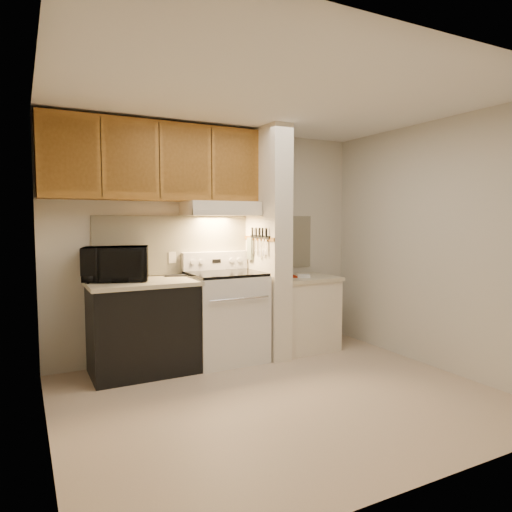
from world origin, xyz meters
TOP-DOWN VIEW (x-y plane):
  - floor at (0.00, 0.00)m, footprint 3.60×3.60m
  - ceiling at (0.00, 0.00)m, footprint 3.60×3.60m
  - wall_back at (0.00, 1.50)m, footprint 3.60×2.50m
  - wall_left at (-1.80, 0.00)m, footprint 0.02×3.00m
  - wall_right at (1.80, 0.00)m, footprint 0.02×3.00m
  - backsplash at (0.00, 1.49)m, footprint 2.60×0.02m
  - range_body at (0.00, 1.16)m, footprint 0.76×0.65m
  - oven_window at (0.00, 0.84)m, footprint 0.50×0.01m
  - oven_handle at (0.00, 0.80)m, footprint 0.65×0.02m
  - cooktop at (0.00, 1.16)m, footprint 0.74×0.64m
  - range_backguard at (0.00, 1.44)m, footprint 0.76×0.08m
  - range_display at (0.00, 1.40)m, footprint 0.10×0.01m
  - range_knob_left_outer at (-0.28, 1.40)m, footprint 0.05×0.02m
  - range_knob_left_inner at (-0.18, 1.40)m, footprint 0.05×0.02m
  - range_knob_right_inner at (0.18, 1.40)m, footprint 0.05×0.02m
  - range_knob_right_outer at (0.28, 1.40)m, footprint 0.05×0.02m
  - dishwasher_front at (-0.88, 1.17)m, footprint 1.00×0.63m
  - left_countertop at (-0.88, 1.17)m, footprint 1.04×0.67m
  - spoon_rest at (-0.48, 1.36)m, footprint 0.24×0.14m
  - teal_jar at (-1.12, 1.39)m, footprint 0.12×0.12m
  - outlet at (-0.48, 1.48)m, footprint 0.08×0.01m
  - microwave at (-1.10, 1.31)m, footprint 0.69×0.56m
  - partition_pillar at (0.51, 1.15)m, footprint 0.22×0.70m
  - pillar_trim at (0.39, 1.15)m, footprint 0.01×0.70m
  - knife_strip at (0.39, 1.10)m, footprint 0.02×0.42m
  - knife_blade_a at (0.38, 0.95)m, footprint 0.01×0.03m
  - knife_handle_a at (0.38, 0.94)m, footprint 0.02×0.02m
  - knife_blade_b at (0.38, 1.01)m, footprint 0.01×0.04m
  - knife_handle_b at (0.38, 1.02)m, footprint 0.02×0.02m
  - knife_blade_c at (0.38, 1.09)m, footprint 0.01×0.04m
  - knife_handle_c at (0.38, 1.09)m, footprint 0.02×0.02m
  - knife_blade_d at (0.38, 1.18)m, footprint 0.01×0.04m
  - knife_handle_d at (0.38, 1.17)m, footprint 0.02×0.02m
  - knife_blade_e at (0.38, 1.27)m, footprint 0.01×0.04m
  - knife_handle_e at (0.38, 1.26)m, footprint 0.02×0.02m
  - oven_mitt at (0.38, 1.32)m, footprint 0.03×0.10m
  - right_cab_base at (0.97, 1.15)m, footprint 0.70×0.60m
  - right_countertop at (0.97, 1.15)m, footprint 0.74×0.64m
  - red_folder at (0.79, 1.25)m, footprint 0.31×0.38m
  - white_box at (0.92, 1.05)m, footprint 0.17×0.14m
  - range_hood at (0.00, 1.28)m, footprint 0.78×0.44m
  - hood_lip at (0.00, 1.07)m, footprint 0.78×0.04m
  - upper_cabinets at (-0.69, 1.32)m, footprint 2.18×0.33m
  - cab_door_a at (-1.51, 1.17)m, footprint 0.46×0.01m
  - cab_gap_a at (-1.23, 1.16)m, footprint 0.01×0.01m
  - cab_door_b at (-0.96, 1.17)m, footprint 0.46×0.01m
  - cab_gap_b at (-0.69, 1.16)m, footprint 0.01×0.01m
  - cab_door_c at (-0.42, 1.17)m, footprint 0.46×0.01m
  - cab_gap_c at (-0.14, 1.16)m, footprint 0.01×0.01m
  - cab_door_d at (0.13, 1.17)m, footprint 0.46×0.01m

SIDE VIEW (x-z plane):
  - floor at x=0.00m, z-range 0.00..0.00m
  - right_cab_base at x=0.97m, z-range 0.00..0.81m
  - dishwasher_front at x=-0.88m, z-range 0.00..0.87m
  - range_body at x=0.00m, z-range 0.00..0.92m
  - oven_window at x=0.00m, z-range 0.35..0.65m
  - oven_handle at x=0.00m, z-range 0.71..0.73m
  - right_countertop at x=0.97m, z-range 0.81..0.85m
  - red_folder at x=0.79m, z-range 0.85..0.86m
  - white_box at x=0.92m, z-range 0.85..0.89m
  - left_countertop at x=-0.88m, z-range 0.87..0.91m
  - spoon_rest at x=-0.48m, z-range 0.91..0.93m
  - cooktop at x=0.00m, z-range 0.92..0.95m
  - teal_jar at x=-1.12m, z-range 0.91..1.02m
  - range_backguard at x=0.00m, z-range 0.95..1.15m
  - range_display at x=0.00m, z-range 1.03..1.07m
  - range_knob_left_outer at x=-0.28m, z-range 1.03..1.07m
  - range_knob_left_inner at x=-0.18m, z-range 1.03..1.07m
  - range_knob_right_inner at x=0.18m, z-range 1.03..1.07m
  - range_knob_right_outer at x=0.28m, z-range 1.03..1.07m
  - microwave at x=-1.10m, z-range 0.91..1.25m
  - outlet at x=-0.48m, z-range 1.04..1.16m
  - oven_mitt at x=0.38m, z-range 1.06..1.30m
  - knife_blade_c at x=0.38m, z-range 1.10..1.30m
  - knife_blade_b at x=0.38m, z-range 1.12..1.30m
  - knife_blade_e at x=0.38m, z-range 1.12..1.30m
  - knife_blade_a at x=0.38m, z-range 1.14..1.30m
  - knife_blade_d at x=0.38m, z-range 1.14..1.30m
  - backsplash at x=0.00m, z-range 0.92..1.55m
  - wall_back at x=0.00m, z-range 1.24..1.26m
  - wall_left at x=-1.80m, z-range 0.00..2.50m
  - wall_right at x=1.80m, z-range 0.00..2.50m
  - partition_pillar at x=0.51m, z-range 0.00..2.50m
  - pillar_trim at x=0.39m, z-range 1.28..1.32m
  - knife_strip at x=0.39m, z-range 1.30..1.34m
  - knife_handle_a at x=0.38m, z-range 1.32..1.42m
  - knife_handle_b at x=0.38m, z-range 1.32..1.42m
  - knife_handle_c at x=0.38m, z-range 1.32..1.42m
  - knife_handle_d at x=0.38m, z-range 1.32..1.42m
  - knife_handle_e at x=0.38m, z-range 1.32..1.42m
  - hood_lip at x=0.00m, z-range 1.55..1.61m
  - range_hood at x=0.00m, z-range 1.55..1.70m
  - upper_cabinets at x=-0.69m, z-range 1.70..2.47m
  - cab_door_a at x=-1.51m, z-range 1.77..2.40m
  - cab_gap_a at x=-1.23m, z-range 1.72..2.45m
  - cab_door_b at x=-0.96m, z-range 1.77..2.40m
  - cab_gap_b at x=-0.69m, z-range 1.72..2.45m
  - cab_door_c at x=-0.42m, z-range 1.77..2.40m
  - cab_gap_c at x=-0.14m, z-range 1.72..2.45m
  - cab_door_d at x=0.13m, z-range 1.77..2.40m
  - ceiling at x=0.00m, z-range 2.50..2.50m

